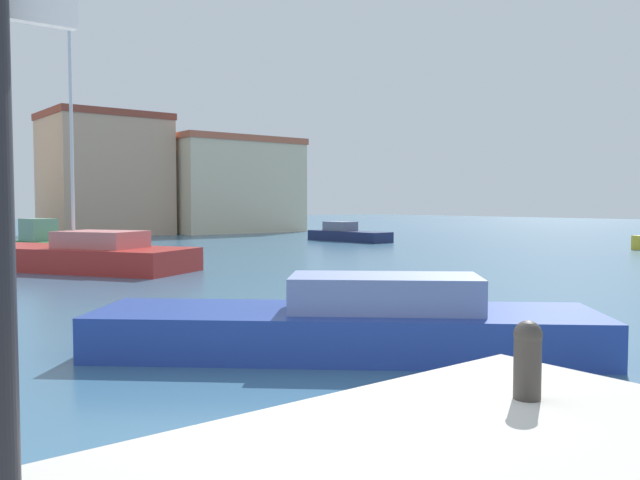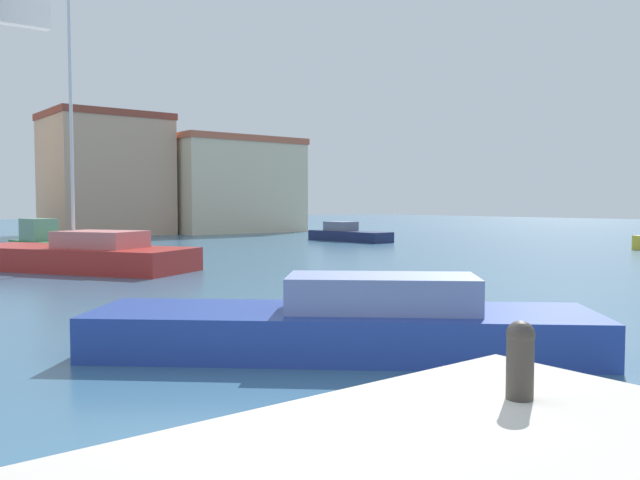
# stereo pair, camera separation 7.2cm
# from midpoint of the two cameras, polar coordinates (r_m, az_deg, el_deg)

# --- Properties ---
(water) EXTENTS (160.00, 160.00, 0.00)m
(water) POSITION_cam_midpoint_polar(r_m,az_deg,el_deg) (30.90, -1.65, -1.30)
(water) COLOR #38607F
(water) RESTS_ON ground
(mooring_bollard) EXTENTS (0.22, 0.22, 0.62)m
(mooring_bollard) POSITION_cam_midpoint_polar(r_m,az_deg,el_deg) (5.47, 17.09, -9.56)
(mooring_bollard) COLOR #38332D
(mooring_bollard) RESTS_ON pier_quay
(sailboat_red_outer_mooring) EXTENTS (7.22, 9.24, 14.76)m
(sailboat_red_outer_mooring) POSITION_cam_midpoint_polar(r_m,az_deg,el_deg) (25.50, -20.25, -1.18)
(sailboat_red_outer_mooring) COLOR #B22823
(sailboat_red_outer_mooring) RESTS_ON water
(motorboat_green_distant_north) EXTENTS (2.20, 4.50, 1.70)m
(motorboat_green_distant_north) POSITION_cam_midpoint_polar(r_m,az_deg,el_deg) (33.54, -22.88, -0.17)
(motorboat_green_distant_north) COLOR #28703D
(motorboat_green_distant_north) RESTS_ON water
(motorboat_navy_center_channel) EXTENTS (2.10, 6.13, 1.23)m
(motorboat_navy_center_channel) POSITION_cam_midpoint_polar(r_m,az_deg,el_deg) (42.18, 2.32, 0.50)
(motorboat_navy_center_channel) COLOR #19234C
(motorboat_navy_center_channel) RESTS_ON water
(motorboat_blue_distant_east) EXTENTS (7.40, 7.01, 1.27)m
(motorboat_blue_distant_east) POSITION_cam_midpoint_polar(r_m,az_deg,el_deg) (10.74, 2.52, -7.37)
(motorboat_blue_distant_east) COLOR #233D93
(motorboat_blue_distant_east) RESTS_ON water
(warehouse_block) EXTENTS (8.50, 7.21, 9.15)m
(warehouse_block) POSITION_cam_midpoint_polar(r_m,az_deg,el_deg) (53.03, -18.08, 5.39)
(warehouse_block) COLOR tan
(warehouse_block) RESTS_ON ground
(waterfront_apartments) EXTENTS (11.05, 9.73, 7.81)m
(waterfront_apartments) POSITION_cam_midpoint_polar(r_m,az_deg,el_deg) (56.89, -8.45, 4.68)
(waterfront_apartments) COLOR beige
(waterfront_apartments) RESTS_ON ground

